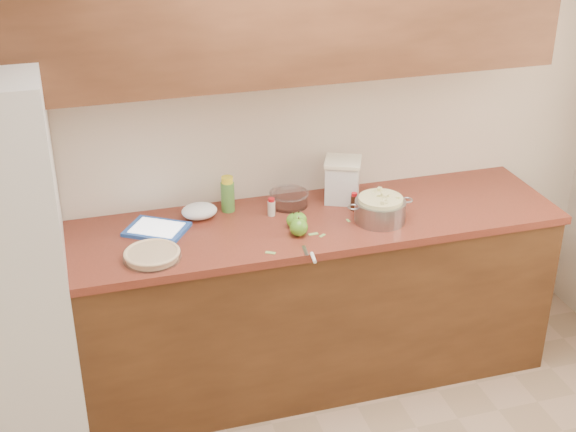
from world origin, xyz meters
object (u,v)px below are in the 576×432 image
object	(u,v)px
colander	(380,210)
flour_canister	(342,180)
pie	(152,255)
tablet	(157,229)

from	to	relation	value
colander	flour_canister	size ratio (longest dim) A/B	1.43
pie	colander	bearing A→B (deg)	3.40
colander	tablet	xyz separation A→B (m)	(-1.06, 0.20, -0.05)
pie	colander	distance (m)	1.12
flour_canister	colander	bearing A→B (deg)	-71.08
flour_canister	tablet	xyz separation A→B (m)	(-0.96, -0.08, -0.10)
colander	tablet	bearing A→B (deg)	169.43
flour_canister	tablet	distance (m)	0.97
flour_canister	tablet	size ratio (longest dim) A/B	0.68
tablet	flour_canister	bearing A→B (deg)	37.95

